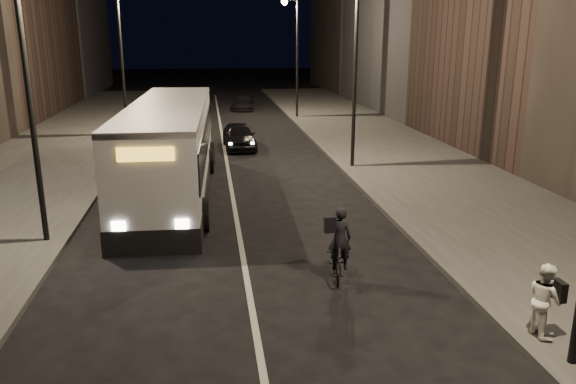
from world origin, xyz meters
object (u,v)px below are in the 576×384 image
object	(u,v)px
streetlight_right_mid	(350,48)
city_bus	(170,145)
cyclist_on_bicycle	(338,255)
streetlight_left_near	(35,56)
car_far	(244,102)
car_near	(239,136)
streetlight_right_far	(293,42)
streetlight_left_far	(125,44)
pedestrian_woman	(545,300)
car_mid	(179,127)

from	to	relation	value
streetlight_right_mid	city_bus	bearing A→B (deg)	-158.98
streetlight_right_mid	cyclist_on_bicycle	size ratio (longest dim) A/B	4.22
streetlight_left_near	car_far	size ratio (longest dim) A/B	2.01
streetlight_right_mid	cyclist_on_bicycle	distance (m)	12.79
streetlight_right_mid	city_bus	world-z (taller)	streetlight_right_mid
city_bus	car_near	bearing A→B (deg)	72.03
streetlight_right_far	streetlight_left_far	world-z (taller)	same
streetlight_left_far	car_far	size ratio (longest dim) A/B	2.01
pedestrian_woman	car_mid	distance (m)	25.64
pedestrian_woman	car_far	world-z (taller)	pedestrian_woman
streetlight_right_mid	city_bus	size ratio (longest dim) A/B	0.63
cyclist_on_bicycle	pedestrian_woman	world-z (taller)	cyclist_on_bicycle
streetlight_left_far	pedestrian_woman	distance (m)	27.63
streetlight_right_mid	streetlight_left_near	distance (m)	13.33
streetlight_left_near	cyclist_on_bicycle	xyz separation A→B (m)	(7.59, -3.49, -4.72)
city_bus	car_mid	distance (m)	12.31
streetlight_right_mid	streetlight_right_far	bearing A→B (deg)	90.00
streetlight_right_far	car_near	distance (m)	12.34
streetlight_left_near	city_bus	size ratio (longest dim) A/B	0.63
city_bus	car_far	distance (m)	24.96
streetlight_left_far	car_near	distance (m)	8.92
streetlight_left_near	car_near	bearing A→B (deg)	65.60
car_mid	car_far	xyz separation A→B (m)	(4.63, 12.30, -0.04)
cyclist_on_bicycle	car_far	world-z (taller)	cyclist_on_bicycle
city_bus	cyclist_on_bicycle	xyz separation A→B (m)	(4.52, -8.57, -1.24)
streetlight_right_far	cyclist_on_bicycle	bearing A→B (deg)	-96.37
streetlight_left_far	pedestrian_woman	size ratio (longest dim) A/B	5.41
streetlight_right_far	streetlight_left_near	bearing A→B (deg)	-113.96
streetlight_left_near	streetlight_left_far	world-z (taller)	same
streetlight_left_near	streetlight_left_far	bearing A→B (deg)	90.00
streetlight_left_near	streetlight_left_far	distance (m)	18.00
streetlight_right_far	car_far	world-z (taller)	streetlight_right_far
city_bus	streetlight_right_far	bearing A→B (deg)	70.10
streetlight_right_mid	car_far	bearing A→B (deg)	98.48
car_mid	pedestrian_woman	bearing A→B (deg)	106.48
city_bus	cyclist_on_bicycle	world-z (taller)	city_bus
streetlight_left_near	car_mid	xyz separation A→B (m)	(2.81, 17.33, -4.73)
cyclist_on_bicycle	pedestrian_woman	bearing A→B (deg)	-36.53
pedestrian_woman	car_near	size ratio (longest dim) A/B	0.38
streetlight_right_far	city_bus	xyz separation A→B (m)	(-7.59, -18.92, -3.48)
streetlight_right_mid	pedestrian_woman	size ratio (longest dim) A/B	5.41
streetlight_left_near	car_far	xyz separation A→B (m)	(7.44, 29.63, -4.77)
car_near	car_far	world-z (taller)	car_near
streetlight_right_mid	car_near	bearing A→B (deg)	129.41
streetlight_left_near	cyclist_on_bicycle	size ratio (longest dim) A/B	4.22
streetlight_left_far	streetlight_right_far	bearing A→B (deg)	29.36
streetlight_left_near	cyclist_on_bicycle	distance (m)	9.60
streetlight_right_far	car_far	xyz separation A→B (m)	(-3.22, 5.63, -4.77)
streetlight_right_far	car_far	distance (m)	8.05
streetlight_left_far	city_bus	distance (m)	13.73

